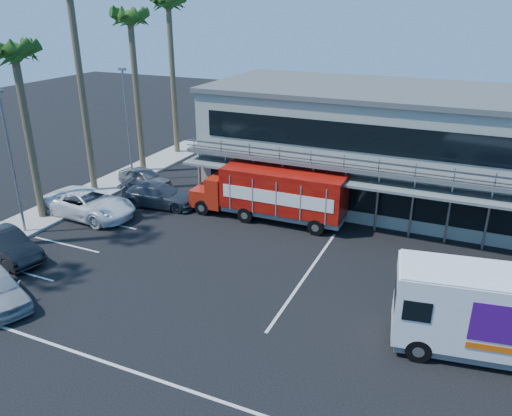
% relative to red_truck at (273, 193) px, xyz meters
% --- Properties ---
extents(ground, '(120.00, 120.00, 0.00)m').
position_rel_red_truck_xyz_m(ground, '(2.02, -8.49, -1.75)').
color(ground, black).
rests_on(ground, ground).
extents(building, '(22.40, 12.00, 7.30)m').
position_rel_red_truck_xyz_m(building, '(5.02, 6.44, 1.90)').
color(building, gray).
rests_on(building, ground).
extents(curb_strip, '(3.00, 32.00, 0.16)m').
position_rel_red_truck_xyz_m(curb_strip, '(-12.98, -2.49, -1.67)').
color(curb_strip, '#A5A399').
rests_on(curb_strip, ground).
extents(palm_c, '(2.80, 2.80, 10.75)m').
position_rel_red_truck_xyz_m(palm_c, '(-12.88, -5.49, 7.46)').
color(palm_c, brown).
rests_on(palm_c, ground).
extents(palm_e, '(2.80, 2.80, 12.25)m').
position_rel_red_truck_xyz_m(palm_e, '(-12.68, 4.51, 8.82)').
color(palm_e, brown).
rests_on(palm_e, ground).
extents(palm_f, '(2.80, 2.80, 13.25)m').
position_rel_red_truck_xyz_m(palm_f, '(-13.08, 10.01, 9.72)').
color(palm_f, brown).
rests_on(palm_f, ground).
extents(light_pole_near, '(0.50, 0.25, 8.09)m').
position_rel_red_truck_xyz_m(light_pole_near, '(-12.18, -7.49, 2.75)').
color(light_pole_near, gray).
rests_on(light_pole_near, ground).
extents(light_pole_far, '(0.50, 0.25, 8.09)m').
position_rel_red_truck_xyz_m(light_pole_far, '(-12.18, 2.51, 2.75)').
color(light_pole_far, gray).
rests_on(light_pole_far, ground).
extents(red_truck, '(9.51, 2.40, 3.19)m').
position_rel_red_truck_xyz_m(red_truck, '(0.00, 0.00, 0.00)').
color(red_truck, '#AF1E0E').
rests_on(red_truck, ground).
extents(white_van, '(7.23, 3.44, 3.39)m').
position_rel_red_truck_xyz_m(white_van, '(12.01, -8.32, 0.05)').
color(white_van, white).
rests_on(white_van, ground).
extents(parked_car_b, '(4.90, 2.60, 1.53)m').
position_rel_red_truck_xyz_m(parked_car_b, '(-10.48, -10.17, -0.99)').
color(parked_car_b, black).
rests_on(parked_car_b, ground).
extents(parked_car_c, '(6.19, 3.11, 1.68)m').
position_rel_red_truck_xyz_m(parked_car_c, '(-10.48, -4.09, -0.91)').
color(parked_car_c, white).
rests_on(parked_car_c, ground).
extents(parked_car_d, '(5.25, 2.69, 1.46)m').
position_rel_red_truck_xyz_m(parked_car_d, '(-7.48, -0.89, -1.02)').
color(parked_car_d, '#323842').
rests_on(parked_car_d, ground).
extents(parked_car_e, '(4.36, 2.36, 1.41)m').
position_rel_red_truck_xyz_m(parked_car_e, '(-10.48, 1.66, -1.05)').
color(parked_car_e, slate).
rests_on(parked_car_e, ground).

